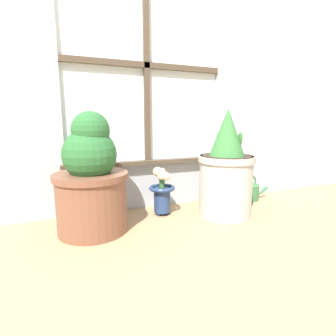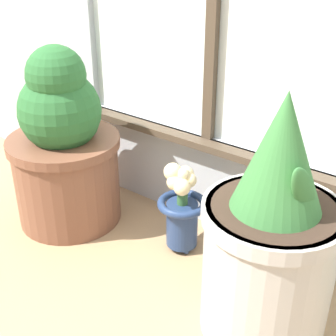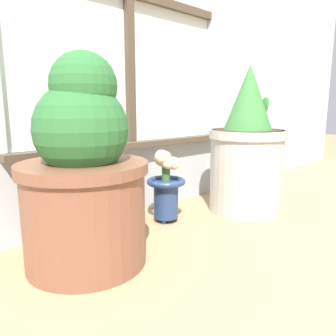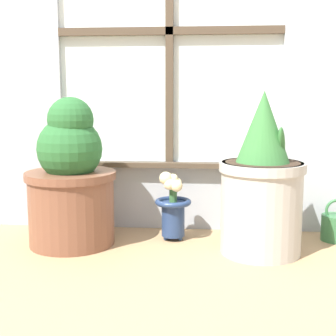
{
  "view_description": "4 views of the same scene",
  "coord_description": "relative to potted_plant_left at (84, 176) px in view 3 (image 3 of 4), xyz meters",
  "views": [
    {
      "loc": [
        -0.53,
        -1.18,
        0.59
      ],
      "look_at": [
        0.06,
        0.28,
        0.31
      ],
      "focal_mm": 28.0,
      "sensor_mm": 36.0,
      "label": 1
    },
    {
      "loc": [
        0.78,
        -0.72,
        0.98
      ],
      "look_at": [
        0.04,
        0.23,
        0.34
      ],
      "focal_mm": 50.0,
      "sensor_mm": 36.0,
      "label": 2
    },
    {
      "loc": [
        -0.89,
        -0.65,
        0.49
      ],
      "look_at": [
        -0.05,
        0.23,
        0.26
      ],
      "focal_mm": 35.0,
      "sensor_mm": 36.0,
      "label": 3
    },
    {
      "loc": [
        0.18,
        -1.72,
        0.64
      ],
      "look_at": [
        0.02,
        0.23,
        0.34
      ],
      "focal_mm": 50.0,
      "sensor_mm": 36.0,
      "label": 4
    }
  ],
  "objects": [
    {
      "name": "ground_plane",
      "position": [
        0.41,
        -0.22,
        -0.28
      ],
      "size": [
        10.0,
        10.0,
        0.0
      ],
      "primitive_type": "plane",
      "color": "tan"
    },
    {
      "name": "potted_plant_left",
      "position": [
        0.0,
        0.0,
        0.0
      ],
      "size": [
        0.39,
        0.39,
        0.64
      ],
      "color": "brown",
      "rests_on": "ground_plane"
    },
    {
      "name": "potted_plant_right",
      "position": [
        0.81,
        -0.05,
        0.0
      ],
      "size": [
        0.35,
        0.35,
        0.67
      ],
      "color": "#B7B2A8",
      "rests_on": "ground_plane"
    },
    {
      "name": "flower_vase",
      "position": [
        0.44,
        0.1,
        -0.12
      ],
      "size": [
        0.16,
        0.16,
        0.31
      ],
      "color": "navy",
      "rests_on": "ground_plane"
    },
    {
      "name": "watering_can",
      "position": [
        1.17,
        0.15,
        -0.22
      ],
      "size": [
        0.23,
        0.13,
        0.19
      ],
      "color": "#336B3D",
      "rests_on": "ground_plane"
    }
  ]
}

